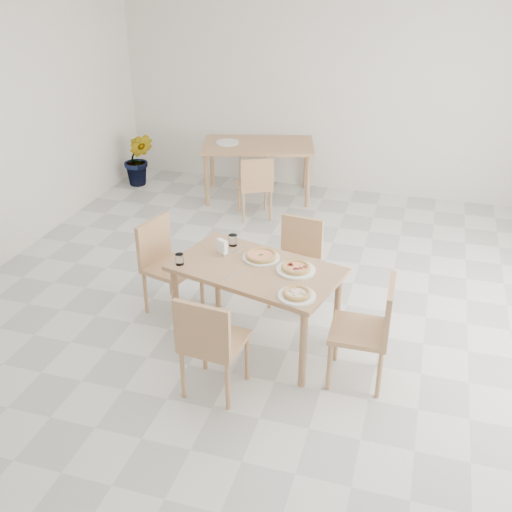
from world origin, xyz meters
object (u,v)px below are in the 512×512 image
(second_table, at_px, (258,150))
(chair_back_n, at_px, (259,144))
(pizza_mushroom, at_px, (297,293))
(chair_back_s, at_px, (256,183))
(chair_north, at_px, (298,255))
(tumbler_a, at_px, (180,259))
(napkin_holder, at_px, (222,247))
(plate_pepperoni, at_px, (296,270))
(potted_plant, at_px, (139,159))
(main_table, at_px, (256,277))
(plate_margherita, at_px, (261,258))
(tumbler_b, at_px, (233,240))
(chair_south, at_px, (210,340))
(chair_east, at_px, (371,326))
(pizza_pepperoni, at_px, (296,267))
(chair_west, at_px, (165,259))
(plate_empty, at_px, (227,142))
(plate_mushroom, at_px, (297,296))
(pizza_margherita, at_px, (261,255))

(second_table, distance_m, chair_back_n, 0.76)
(pizza_mushroom, height_order, chair_back_s, chair_back_s)
(chair_north, distance_m, tumbler_a, 1.27)
(chair_back_n, bearing_deg, napkin_holder, -74.89)
(plate_pepperoni, bearing_deg, potted_plant, 133.69)
(pizza_mushroom, relative_size, potted_plant, 0.35)
(main_table, bearing_deg, plate_margherita, 104.98)
(chair_north, relative_size, potted_plant, 1.08)
(plate_pepperoni, bearing_deg, tumbler_b, 155.42)
(chair_south, relative_size, chair_east, 0.98)
(main_table, distance_m, plate_pepperoni, 0.35)
(plate_pepperoni, bearing_deg, tumbler_a, -170.16)
(tumbler_b, relative_size, potted_plant, 0.13)
(chair_north, distance_m, pizza_pepperoni, 0.84)
(pizza_pepperoni, distance_m, second_table, 3.50)
(main_table, relative_size, potted_plant, 1.97)
(chair_west, relative_size, napkin_holder, 6.83)
(chair_west, relative_size, pizza_mushroom, 3.28)
(main_table, height_order, potted_plant, potted_plant)
(chair_back_s, bearing_deg, chair_west, 57.61)
(chair_south, distance_m, chair_back_n, 4.89)
(plate_empty, bearing_deg, plate_mushroom, -63.31)
(chair_north, distance_m, plate_margherita, 0.72)
(plate_pepperoni, height_order, chair_back_s, chair_back_s)
(main_table, relative_size, napkin_holder, 11.66)
(plate_margherita, relative_size, tumbler_a, 3.37)
(tumbler_a, xyz_separation_m, plate_empty, (-0.73, 3.33, -0.04))
(chair_back_n, bearing_deg, chair_east, -59.80)
(plate_mushroom, bearing_deg, chair_east, 11.17)
(main_table, xyz_separation_m, pizza_margherita, (-0.00, 0.16, 0.12))
(main_table, height_order, plate_pepperoni, plate_pepperoni)
(pizza_margherita, distance_m, second_table, 3.27)
(plate_mushroom, distance_m, pizza_mushroom, 0.02)
(chair_south, bearing_deg, pizza_pepperoni, -114.81)
(pizza_margherita, xyz_separation_m, potted_plant, (-2.72, 3.07, -0.39))
(main_table, height_order, chair_east, chair_east)
(plate_pepperoni, bearing_deg, chair_north, 101.43)
(pizza_mushroom, height_order, napkin_holder, napkin_holder)
(pizza_pepperoni, bearing_deg, second_table, 111.56)
(pizza_pepperoni, xyz_separation_m, potted_plant, (-3.05, 3.19, -0.40))
(pizza_margherita, xyz_separation_m, chair_back_n, (-1.14, 3.85, -0.26))
(plate_margherita, bearing_deg, potted_plant, 131.53)
(main_table, xyz_separation_m, chair_back_n, (-1.15, 4.01, -0.13))
(plate_margherita, xyz_separation_m, pizza_mushroom, (0.43, -0.52, 0.02))
(plate_margherita, height_order, second_table, plate_margherita)
(chair_south, bearing_deg, plate_pepperoni, -114.81)
(chair_west, distance_m, plate_mushroom, 1.58)
(chair_back_n, height_order, plate_empty, chair_back_n)
(chair_west, relative_size, plate_pepperoni, 2.77)
(main_table, xyz_separation_m, napkin_holder, (-0.35, 0.15, 0.15))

